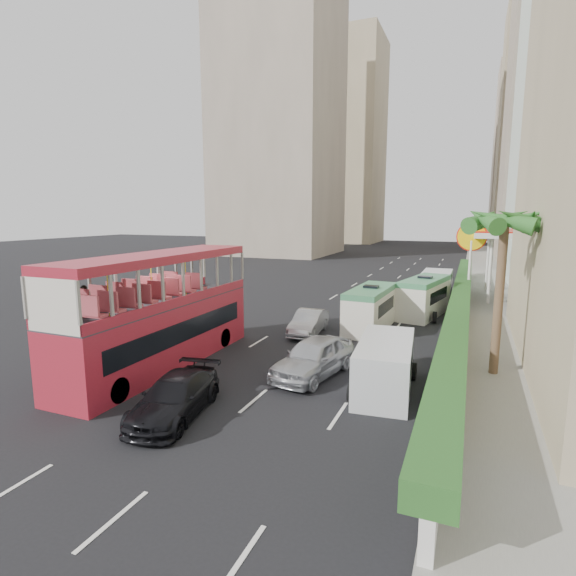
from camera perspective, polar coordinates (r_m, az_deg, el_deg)
The scene contains 20 objects.
ground_plane at distance 18.51m, azimuth -0.40°, elevation -12.03°, with size 200.00×200.00×0.00m, color black.
double_decker_bus at distance 20.75m, azimuth -15.91°, elevation -2.73°, with size 2.50×11.00×5.06m, color #A81F2F.
car_silver_lane_a at distance 25.73m, azimuth 2.64°, elevation -5.83°, with size 1.42×4.08×1.34m, color #B7BABE.
car_silver_lane_b at distance 19.38m, azimuth 3.26°, elevation -11.04°, with size 1.92×4.78×1.63m, color #B7BABE.
car_black at distance 16.29m, azimuth -14.07°, elevation -15.44°, with size 1.87×4.61×1.34m, color black.
van_asset at distance 35.95m, azimuth 13.14°, elevation -1.66°, with size 1.97×4.27×1.19m, color silver.
minibus_near at distance 26.92m, azimuth 10.44°, elevation -2.58°, with size 1.86×5.58×2.48m, color silver.
minibus_far at distance 31.28m, azimuth 16.91°, elevation -1.10°, with size 1.91×5.73×2.54m, color silver.
panel_van_near at distance 17.96m, azimuth 12.22°, elevation -9.61°, with size 1.96×4.90×1.96m, color silver.
panel_van_far at distance 37.69m, azimuth 18.28°, elevation 0.30°, with size 2.18×5.44×2.18m, color silver.
sidewalk at distance 41.50m, azimuth 25.21°, elevation -0.73°, with size 6.00×120.00×0.18m, color #99968C.
kerb_wall at distance 30.51m, azimuth 20.99°, elevation -2.71°, with size 0.30×44.00×1.00m, color silver.
hedge at distance 30.35m, azimuth 21.08°, elevation -1.14°, with size 1.10×44.00×0.70m, color #2D6626.
palm_tree at distance 20.21m, azimuth 25.21°, elevation -1.14°, with size 0.36×0.36×6.40m, color brown.
shell_station at distance 39.24m, azimuth 27.07°, elevation 2.53°, with size 6.50×8.00×5.50m, color silver.
tower_mid at distance 76.94m, azimuth 32.61°, elevation 21.75°, with size 16.00×16.00×50.00m, color tan.
tower_far_a at distance 99.60m, azimuth 29.36°, elevation 17.09°, with size 14.00×14.00×44.00m, color tan.
tower_far_b at distance 121.06m, azimuth 28.02°, elevation 14.66°, with size 14.00×14.00×40.00m, color tan.
tower_left_a at distance 79.58m, azimuth -1.17°, elevation 23.44°, with size 18.00×18.00×52.00m, color tan.
tower_left_b at distance 110.89m, azimuth 7.41°, elevation 17.80°, with size 16.00×16.00×46.00m, color tan.
Camera 1 is at (6.64, -15.89, 6.78)m, focal length 28.00 mm.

